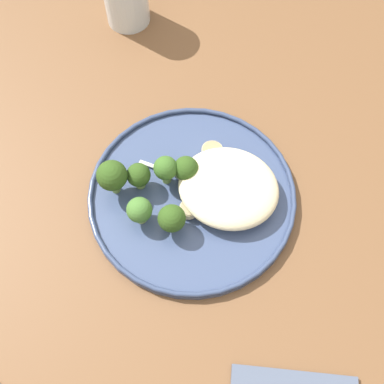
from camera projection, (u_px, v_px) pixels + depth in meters
name	position (u px, v px, depth m)	size (l,w,h in m)	color
ground	(201.00, 304.00, 1.37)	(6.00, 6.00, 0.00)	#2D2B28
wooden_dining_table	(208.00, 207.00, 0.78)	(1.40, 1.00, 0.74)	brown
dinner_plate	(192.00, 196.00, 0.69)	(0.29, 0.29, 0.02)	#38476B
noodle_bed	(229.00, 188.00, 0.67)	(0.14, 0.12, 0.04)	beige
seared_scallop_half_hidden	(225.00, 182.00, 0.68)	(0.03, 0.03, 0.01)	#DBB77A
seared_scallop_tilted_round	(218.00, 210.00, 0.67)	(0.03, 0.03, 0.01)	#DBB77A
seared_scallop_front_small	(242.00, 192.00, 0.68)	(0.02, 0.02, 0.01)	#DBB77A
seared_scallop_on_noodles	(189.00, 209.00, 0.67)	(0.03, 0.03, 0.01)	beige
seared_scallop_tiny_bay	(214.00, 191.00, 0.68)	(0.03, 0.03, 0.01)	#E5C689
seared_scallop_right_edge	(212.00, 152.00, 0.70)	(0.03, 0.03, 0.02)	#E5C689
broccoli_floret_beside_noodles	(139.00, 176.00, 0.67)	(0.03, 0.03, 0.05)	#7A994C
broccoli_floret_split_head	(186.00, 169.00, 0.67)	(0.03, 0.03, 0.05)	#7A994C
broccoli_floret_left_leaning	(139.00, 210.00, 0.65)	(0.03, 0.03, 0.05)	#89A356
broccoli_floret_front_edge	(172.00, 219.00, 0.64)	(0.04, 0.04, 0.05)	#89A356
broccoli_floret_center_pile	(112.00, 176.00, 0.65)	(0.04, 0.04, 0.06)	#7A994C
broccoli_floret_near_rim	(166.00, 169.00, 0.67)	(0.03, 0.03, 0.05)	#7A994C
onion_sliver_pale_crescent	(151.00, 166.00, 0.70)	(0.04, 0.01, 0.00)	silver
onion_sliver_long_sliver	(185.00, 183.00, 0.69)	(0.05, 0.01, 0.00)	silver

